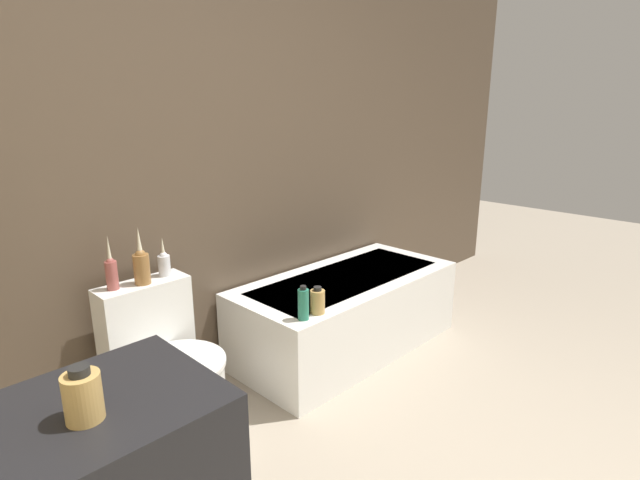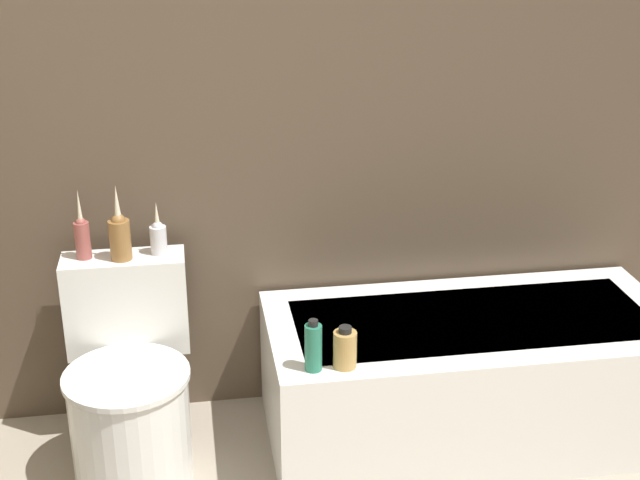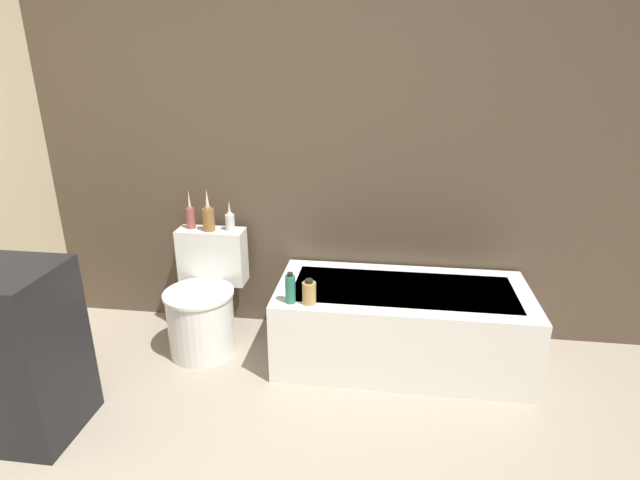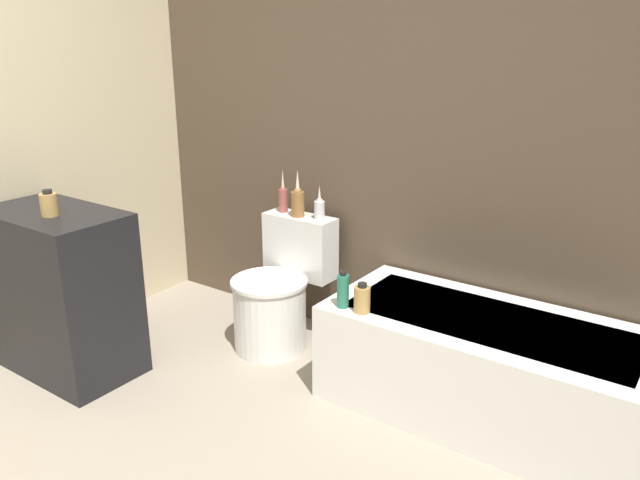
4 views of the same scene
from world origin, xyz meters
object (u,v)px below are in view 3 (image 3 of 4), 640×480
at_px(toilet, 204,303).
at_px(shampoo_bottle_short, 309,293).
at_px(bathtub, 401,324).
at_px(vase_bronze, 230,220).
at_px(shampoo_bottle_tall, 290,289).
at_px(vase_gold, 191,216).
at_px(vase_silver, 208,217).

height_order(toilet, shampoo_bottle_short, toilet).
bearing_deg(bathtub, vase_bronze, 168.43).
xyz_separation_m(bathtub, shampoo_bottle_short, (-0.52, -0.26, 0.31)).
bearing_deg(vase_bronze, shampoo_bottle_short, -39.60).
distance_m(toilet, vase_bronze, 0.55).
xyz_separation_m(toilet, shampoo_bottle_tall, (0.61, -0.27, 0.27)).
relative_size(bathtub, shampoo_bottle_short, 10.23).
distance_m(vase_gold, vase_bronze, 0.26).
distance_m(toilet, vase_gold, 0.57).
relative_size(bathtub, toilet, 2.06).
height_order(vase_bronze, shampoo_bottle_tall, vase_bronze).
bearing_deg(toilet, shampoo_bottle_short, -20.09).
bearing_deg(vase_bronze, vase_gold, -179.94).
distance_m(vase_gold, shampoo_bottle_tall, 0.92).
xyz_separation_m(vase_gold, shampoo_bottle_tall, (0.75, -0.49, -0.24)).
bearing_deg(shampoo_bottle_tall, shampoo_bottle_short, 1.54).
bearing_deg(vase_silver, shampoo_bottle_tall, -36.80).
distance_m(toilet, shampoo_bottle_short, 0.81).
bearing_deg(vase_bronze, vase_silver, -167.15).
relative_size(vase_bronze, shampoo_bottle_tall, 1.08).
relative_size(vase_gold, vase_silver, 0.93).
bearing_deg(shampoo_bottle_short, vase_gold, 150.23).
bearing_deg(vase_silver, shampoo_bottle_short, -32.42).
relative_size(toilet, shampoo_bottle_short, 4.96).
distance_m(shampoo_bottle_tall, shampoo_bottle_short, 0.11).
xyz_separation_m(shampoo_bottle_tall, shampoo_bottle_short, (0.10, 0.00, -0.02)).
bearing_deg(shampoo_bottle_tall, toilet, 156.60).
xyz_separation_m(toilet, vase_silver, (0.00, 0.19, 0.52)).
xyz_separation_m(vase_gold, vase_silver, (0.13, -0.03, 0.01)).
xyz_separation_m(toilet, vase_gold, (-0.13, 0.22, 0.51)).
relative_size(vase_bronze, shampoo_bottle_short, 1.34).
bearing_deg(vase_gold, vase_bronze, 0.06).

